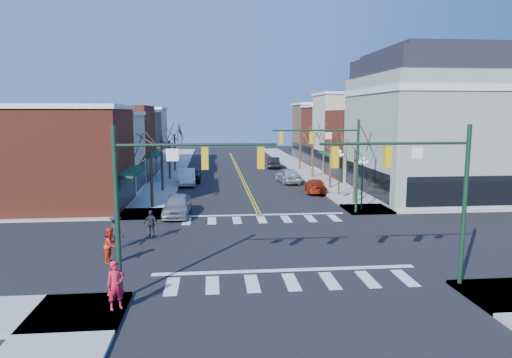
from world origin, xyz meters
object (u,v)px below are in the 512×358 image
object	(u,v)px
victorian_corner	(430,124)
car_left_near	(177,205)
car_right_far	(273,163)
pedestrian_dark_b	(116,230)
car_left_mid	(187,177)
pedestrian_dark_a	(151,224)
car_right_near	(315,186)
car_left_far	(190,176)
pedestrian_red_b	(111,245)
car_right_mid	(288,176)
lamppost_midblock	(339,164)
lamppost_corner	(362,174)
pedestrian_red_a	(116,285)

from	to	relation	value
victorian_corner	car_left_near	bearing A→B (deg)	-164.06
car_right_far	pedestrian_dark_b	world-z (taller)	pedestrian_dark_b
car_left_mid	pedestrian_dark_a	world-z (taller)	pedestrian_dark_a
car_left_mid	car_right_far	size ratio (longest dim) A/B	1.11
car_left_near	car_left_mid	distance (m)	15.00
car_left_mid	car_right_far	distance (m)	18.19
car_right_near	car_left_far	bearing A→B (deg)	-26.19
car_right_near	car_right_far	distance (m)	20.32
car_left_near	pedestrian_dark_b	bearing A→B (deg)	-107.23
pedestrian_dark_a	car_right_far	bearing A→B (deg)	93.96
car_left_far	car_right_far	distance (m)	16.37
pedestrian_red_b	pedestrian_dark_b	bearing A→B (deg)	17.84
car_right_near	car_right_far	world-z (taller)	car_right_far
car_right_mid	pedestrian_dark_a	size ratio (longest dim) A/B	2.93
car_left_near	car_right_far	xyz separation A→B (m)	(11.25, 29.22, -0.06)
pedestrian_dark_b	victorian_corner	bearing A→B (deg)	-109.07
car_right_far	pedestrian_dark_b	bearing A→B (deg)	74.78
car_right_mid	pedestrian_red_b	distance (m)	29.58
lamppost_midblock	pedestrian_dark_b	distance (m)	23.02
car_right_mid	pedestrian_dark_a	bearing A→B (deg)	53.76
car_right_mid	pedestrian_dark_b	xyz separation A→B (m)	(-13.81, -23.50, 0.25)
car_right_mid	car_left_far	bearing A→B (deg)	-16.80
car_right_far	pedestrian_dark_b	size ratio (longest dim) A/B	2.50
lamppost_corner	car_left_mid	world-z (taller)	lamppost_corner
car_right_far	pedestrian_red_b	world-z (taller)	pedestrian_red_b
car_left_near	car_left_far	distance (m)	17.18
car_left_far	car_right_far	xyz separation A→B (m)	(11.09, 12.04, 0.07)
car_left_near	pedestrian_dark_a	xyz separation A→B (m)	(-1.12, -6.32, 0.16)
car_right_near	car_right_mid	xyz separation A→B (m)	(-1.60, 6.37, 0.16)
pedestrian_red_b	pedestrian_dark_a	xyz separation A→B (m)	(1.39, 4.70, -0.07)
lamppost_corner	car_right_near	bearing A→B (deg)	102.01
car_right_far	pedestrian_dark_a	size ratio (longest dim) A/B	2.81
car_left_mid	car_right_mid	xyz separation A→B (m)	(11.06, 0.32, -0.03)
lamppost_corner	car_left_mid	xyz separation A→B (m)	(-14.46, 14.52, -2.10)
car_left_far	pedestrian_red_a	world-z (taller)	pedestrian_red_a
car_right_near	pedestrian_red_a	xyz separation A→B (m)	(-13.70, -25.66, 0.44)
lamppost_midblock	car_left_far	xyz separation A→B (m)	(-14.22, 10.20, -2.26)
car_right_near	car_right_mid	distance (m)	6.57
car_right_far	car_right_mid	bearing A→B (deg)	94.30
car_right_mid	car_right_far	distance (m)	13.91
car_right_mid	pedestrian_dark_b	bearing A→B (deg)	52.54
pedestrian_dark_a	car_left_far	bearing A→B (deg)	110.03
car_left_near	pedestrian_dark_a	world-z (taller)	pedestrian_dark_a
victorian_corner	pedestrian_red_a	world-z (taller)	victorian_corner
car_right_far	pedestrian_red_b	xyz separation A→B (m)	(-13.76, -40.24, 0.29)
car_left_mid	pedestrian_dark_a	distance (m)	21.34
victorian_corner	car_right_far	xyz separation A→B (m)	(-11.43, 22.74, -5.88)
car_left_far	pedestrian_dark_b	size ratio (longest dim) A/B	2.71
car_left_mid	car_right_mid	world-z (taller)	car_left_mid
car_right_mid	pedestrian_red_a	distance (m)	34.24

